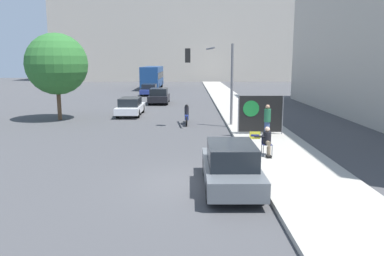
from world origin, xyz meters
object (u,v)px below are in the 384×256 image
parked_car_curbside (231,166)px  car_on_road_midblock (159,96)px  pedestrian_behind (263,114)px  seated_protester (267,140)px  city_bus_on_road (152,76)px  car_on_road_nearest (130,106)px  motorcycle_on_road (187,116)px  jogger_on_sidewalk (267,121)px  street_tree_near_curb (57,64)px  traffic_light_pole (214,70)px  car_on_road_distant (149,89)px  protest_banner (260,114)px

parked_car_curbside → car_on_road_midblock: 25.02m
car_on_road_midblock → pedestrian_behind: bearing=-63.1°
seated_protester → city_bus_on_road: city_bus_on_road is taller
car_on_road_nearest → pedestrian_behind: bearing=-35.8°
car_on_road_nearest → city_bus_on_road: (-1.05, 27.69, 1.18)m
pedestrian_behind → motorcycle_on_road: size_ratio=0.75×
car_on_road_midblock → motorcycle_on_road: 12.38m
car_on_road_midblock → motorcycle_on_road: size_ratio=1.92×
seated_protester → motorcycle_on_road: (-3.45, 8.93, -0.27)m
jogger_on_sidewalk → motorcycle_on_road: size_ratio=0.77×
motorcycle_on_road → street_tree_near_curb: 9.74m
traffic_light_pole → car_on_road_distant: (-6.41, 22.34, -2.86)m
motorcycle_on_road → traffic_light_pole: bearing=-35.5°
city_bus_on_road → motorcycle_on_road: (5.36, -31.69, -1.32)m
pedestrian_behind → parked_car_curbside: size_ratio=0.39×
parked_car_curbside → car_on_road_distant: parked_car_curbside is taller
car_on_road_distant → street_tree_near_curb: street_tree_near_curb is taller
seated_protester → protest_banner: protest_banner is taller
jogger_on_sidewalk → protest_banner: protest_banner is taller
pedestrian_behind → street_tree_near_curb: (-13.51, 4.24, 2.86)m
pedestrian_behind → traffic_light_pole: size_ratio=0.34×
seated_protester → pedestrian_behind: 6.64m
seated_protester → car_on_road_midblock: (-6.24, 20.99, -0.08)m
traffic_light_pole → car_on_road_nearest: traffic_light_pole is taller
car_on_road_midblock → parked_car_curbside: bearing=-80.0°
car_on_road_midblock → motorcycle_on_road: bearing=-77.0°
pedestrian_behind → city_bus_on_road: size_ratio=0.16×
car_on_road_distant → parked_car_curbside: bearing=-79.5°
seated_protester → jogger_on_sidewalk: 3.75m
parked_car_curbside → seated_protester: bearing=62.4°
seated_protester → parked_car_curbside: bearing=-115.5°
protest_banner → city_bus_on_road: (-9.40, 35.86, 0.61)m
jogger_on_sidewalk → protest_banner: (-0.17, 1.10, 0.21)m
car_on_road_distant → street_tree_near_curb: size_ratio=0.77×
car_on_road_distant → motorcycle_on_road: 21.64m
parked_car_curbside → car_on_road_midblock: parked_car_curbside is taller
protest_banner → car_on_road_nearest: protest_banner is taller
parked_car_curbside → street_tree_near_curb: 18.14m
seated_protester → city_bus_on_road: 41.58m
car_on_road_distant → city_bus_on_road: (-0.65, 10.57, 1.18)m
pedestrian_behind → car_on_road_nearest: size_ratio=0.37×
seated_protester → traffic_light_pole: size_ratio=0.25×
jogger_on_sidewalk → motorcycle_on_road: (-4.20, 5.26, -0.50)m
protest_banner → motorcycle_on_road: protest_banner is taller
traffic_light_pole → city_bus_on_road: size_ratio=0.47×
traffic_light_pole → motorcycle_on_road: traffic_light_pole is taller
car_on_road_nearest → street_tree_near_curb: bearing=-155.4°
protest_banner → motorcycle_on_road: 5.84m
city_bus_on_road → street_tree_near_curb: 30.11m
seated_protester → city_bus_on_road: (-8.81, 40.62, 1.05)m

